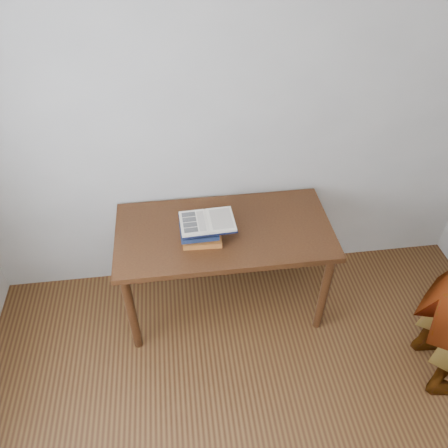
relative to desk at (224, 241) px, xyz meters
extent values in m
cube|color=beige|center=(0.12, 0.37, 0.66)|extent=(3.50, 0.04, 2.60)
cube|color=#452711|center=(0.00, 0.00, 0.08)|extent=(1.37, 0.69, 0.04)
cylinder|color=#452711|center=(-0.63, -0.28, -0.29)|extent=(0.06, 0.06, 0.70)
cylinder|color=#452711|center=(0.63, -0.28, -0.29)|extent=(0.06, 0.06, 0.70)
cylinder|color=#452711|center=(-0.63, 0.28, -0.29)|extent=(0.06, 0.06, 0.70)
cylinder|color=#452711|center=(0.63, 0.28, -0.29)|extent=(0.06, 0.06, 0.70)
cube|color=#B45C29|center=(-0.15, -0.08, 0.12)|extent=(0.24, 0.18, 0.04)
cube|color=#172A46|center=(-0.15, -0.07, 0.15)|extent=(0.19, 0.15, 0.03)
cube|color=#172A46|center=(-0.16, -0.08, 0.18)|extent=(0.23, 0.18, 0.03)
cube|color=#A18853|center=(-0.14, -0.06, 0.21)|extent=(0.22, 0.15, 0.03)
cube|color=black|center=(-0.11, -0.07, 0.23)|extent=(0.34, 0.24, 0.01)
cube|color=beige|center=(-0.19, -0.07, 0.24)|extent=(0.17, 0.22, 0.01)
cube|color=beige|center=(-0.03, -0.07, 0.24)|extent=(0.17, 0.22, 0.01)
cylinder|color=beige|center=(-0.11, -0.07, 0.24)|extent=(0.02, 0.22, 0.01)
cube|color=black|center=(-0.22, 0.00, 0.25)|extent=(0.08, 0.04, 0.00)
cube|color=black|center=(-0.22, -0.05, 0.25)|extent=(0.08, 0.04, 0.00)
cube|color=black|center=(-0.21, -0.10, 0.25)|extent=(0.08, 0.04, 0.00)
cube|color=black|center=(-0.21, -0.14, 0.25)|extent=(0.08, 0.04, 0.00)
cube|color=beige|center=(-0.15, -0.07, 0.25)|extent=(0.05, 0.18, 0.00)
cube|color=beige|center=(-0.03, -0.07, 0.25)|extent=(0.13, 0.19, 0.00)
camera|label=1|loc=(-0.26, -2.01, 1.97)|focal=35.00mm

